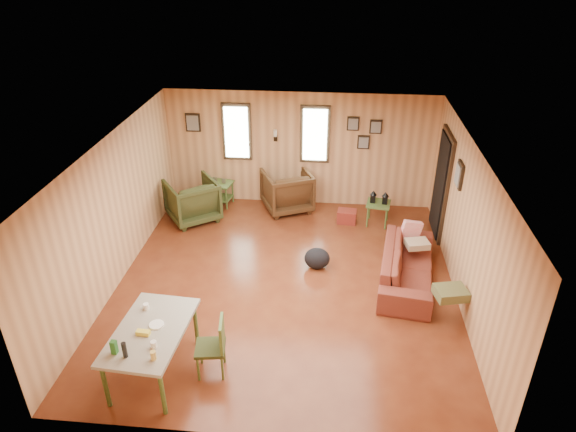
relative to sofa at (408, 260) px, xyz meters
name	(u,v)px	position (x,y,z in m)	size (l,w,h in m)	color
room	(298,212)	(-1.82, 0.02, 0.80)	(5.54, 6.04, 2.44)	brown
sofa	(408,260)	(0.00, 0.00, 0.00)	(2.07, 0.60, 0.81)	maroon
recliner_brown	(287,189)	(-2.22, 2.38, 0.07)	(0.91, 0.86, 0.94)	#442914
recliner_green	(192,198)	(-4.06, 1.76, 0.06)	(0.91, 0.85, 0.94)	#353B1B
end_table	(220,190)	(-3.65, 2.46, -0.06)	(0.56, 0.53, 0.62)	#547634
side_table	(379,202)	(-0.37, 1.92, 0.08)	(0.52, 0.52, 0.72)	#547634
cooler	(347,216)	(-0.97, 1.92, -0.27)	(0.40, 0.30, 0.27)	maroon
backpack	(317,258)	(-1.49, 0.24, -0.21)	(0.53, 0.47, 0.38)	black
sofa_pillows	(431,263)	(0.32, -0.19, 0.11)	(0.86, 1.95, 0.40)	brown
dining_table	(150,334)	(-3.48, -2.41, 0.25)	(0.94, 1.47, 0.93)	#9D9684
dining_chair	(215,344)	(-2.69, -2.30, 0.07)	(0.43, 0.43, 0.84)	#353B1B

